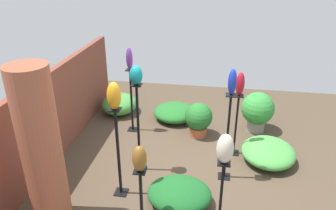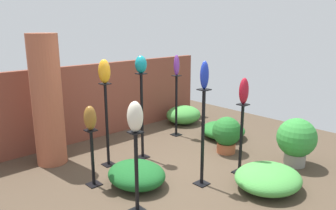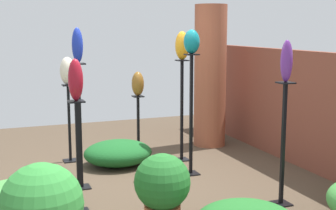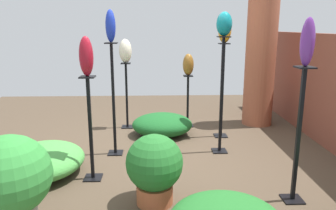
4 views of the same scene
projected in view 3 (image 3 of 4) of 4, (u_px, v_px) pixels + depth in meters
ground_plane at (139, 183)px, 5.84m from camera, size 8.00×8.00×0.00m
brick_wall_back at (299, 108)px, 6.55m from camera, size 5.60×0.12×1.61m
brick_pillar at (210, 76)px, 7.59m from camera, size 0.52×0.52×2.29m
pedestal_bronze at (138, 128)px, 7.16m from camera, size 0.20×0.20×0.90m
pedestal_amber at (182, 115)px, 6.75m from camera, size 0.20×0.20×1.47m
pedestal_ruby at (78, 162)px, 4.82m from camera, size 0.20×0.20×1.19m
pedestal_ivory at (69, 127)px, 6.73m from camera, size 0.20×0.20×1.12m
pedestal_violet at (283, 149)px, 5.04m from camera, size 0.20×0.20×1.35m
pedestal_teal at (191, 119)px, 6.09m from camera, size 0.20×0.20×1.59m
pedestal_cobalt at (80, 131)px, 5.56m from camera, size 0.20×0.20×1.51m
art_vase_bronze at (138, 84)px, 7.05m from camera, size 0.19×0.19×0.37m
art_vase_amber at (182, 46)px, 6.59m from camera, size 0.21×0.20×0.40m
art_vase_ruby at (76, 80)px, 4.68m from camera, size 0.15×0.15×0.42m
art_vase_ivory at (67, 71)px, 6.60m from camera, size 0.20×0.21×0.39m
art_vase_violet at (287, 61)px, 4.89m from camera, size 0.12×0.13×0.44m
art_vase_teal at (192, 42)px, 5.93m from camera, size 0.22×0.20×0.31m
art_vase_cobalt at (77, 45)px, 5.39m from camera, size 0.13×0.13×0.41m
potted_plant_mid_left at (162, 186)px, 4.58m from camera, size 0.56×0.56×0.71m
potted_plant_front_right at (42, 209)px, 3.77m from camera, size 0.68×0.68×0.85m
foliage_bed_east at (118, 153)px, 6.59m from camera, size 0.84×0.97×0.35m
foliage_bed_west at (18, 200)px, 4.79m from camera, size 1.06×0.96×0.34m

